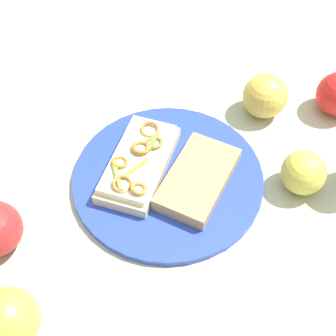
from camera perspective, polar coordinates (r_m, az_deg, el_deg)
The scene contains 7 objects.
ground_plane at distance 0.76m, azimuth -0.00°, elevation -1.51°, with size 2.00×2.00×0.00m, color #B5B99D.
plate at distance 0.75m, azimuth -0.00°, elevation -1.23°, with size 0.32×0.32×0.01m, color #2841B4.
sandwich at distance 0.74m, azimuth -3.70°, elevation 0.76°, with size 0.20×0.13×0.04m.
bread_slice_side at distance 0.73m, azimuth 3.77°, elevation -1.33°, with size 0.16×0.09×0.02m, color tan.
apple_0 at distance 0.85m, azimuth 12.11°, elevation 8.85°, with size 0.08×0.08×0.08m, color gold.
apple_2 at distance 0.64m, azimuth -19.52°, elevation -17.56°, with size 0.08×0.08×0.08m, color gold.
apple_4 at distance 0.75m, azimuth 16.68°, elevation -0.56°, with size 0.07×0.07×0.07m, color gold.
Camera 1 is at (0.37, 0.25, 0.61)m, focal length 48.48 mm.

